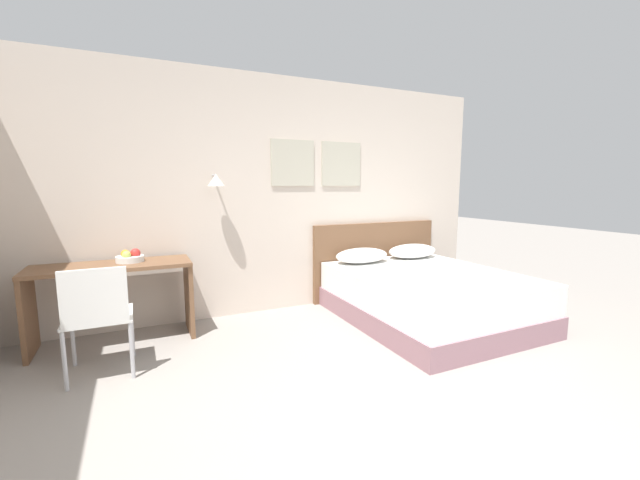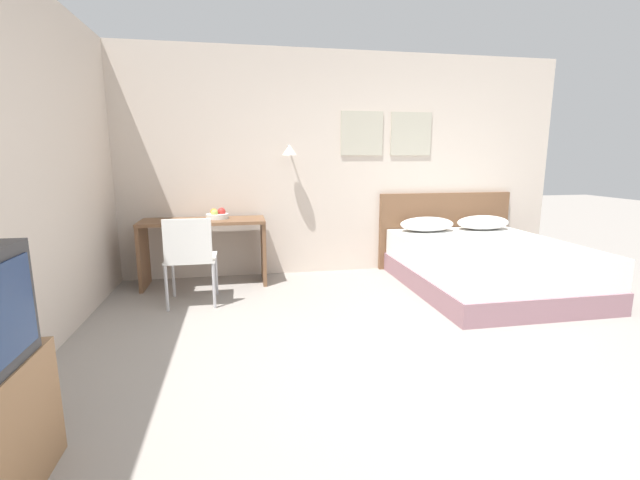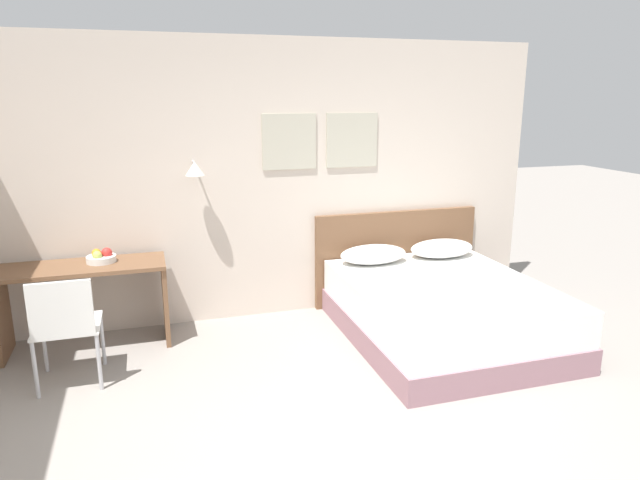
{
  "view_description": "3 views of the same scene",
  "coord_description": "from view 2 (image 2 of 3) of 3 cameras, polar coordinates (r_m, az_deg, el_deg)",
  "views": [
    {
      "loc": [
        -1.31,
        -1.47,
        1.45
      ],
      "look_at": [
        0.36,
        2.07,
        0.9
      ],
      "focal_mm": 22.0,
      "sensor_mm": 36.0,
      "label": 1
    },
    {
      "loc": [
        -1.12,
        -2.35,
        1.42
      ],
      "look_at": [
        -0.41,
        1.49,
        0.66
      ],
      "focal_mm": 24.0,
      "sensor_mm": 36.0,
      "label": 2
    },
    {
      "loc": [
        -0.97,
        -2.49,
        2.14
      ],
      "look_at": [
        0.39,
        1.94,
        0.95
      ],
      "focal_mm": 32.0,
      "sensor_mm": 36.0,
      "label": 3
    }
  ],
  "objects": [
    {
      "name": "ground_plane",
      "position": [
        2.96,
        13.82,
        -17.94
      ],
      "size": [
        24.0,
        24.0,
        0.0
      ],
      "primitive_type": "plane",
      "color": "gray"
    },
    {
      "name": "wall_back",
      "position": [
        5.29,
        1.77,
        10.03
      ],
      "size": [
        5.82,
        0.31,
        2.65
      ],
      "color": "beige",
      "rests_on": "ground_plane"
    },
    {
      "name": "bed",
      "position": [
        4.98,
        21.44,
        -3.24
      ],
      "size": [
        1.65,
        2.0,
        0.52
      ],
      "color": "gray",
      "rests_on": "ground_plane"
    },
    {
      "name": "headboard",
      "position": [
        5.81,
        16.26,
        1.29
      ],
      "size": [
        1.77,
        0.06,
        0.97
      ],
      "color": "brown",
      "rests_on": "ground_plane"
    },
    {
      "name": "pillow_left",
      "position": [
        5.39,
        14.06,
        2.06
      ],
      "size": [
        0.67,
        0.39,
        0.18
      ],
      "color": "white",
      "rests_on": "bed"
    },
    {
      "name": "pillow_right",
      "position": [
        5.74,
        20.9,
        2.19
      ],
      "size": [
        0.67,
        0.39,
        0.18
      ],
      "color": "white",
      "rests_on": "bed"
    },
    {
      "name": "folded_towel_near_foot",
      "position": [
        4.63,
        22.8,
        -0.64
      ],
      "size": [
        0.35,
        0.3,
        0.06
      ],
      "color": "white",
      "rests_on": "bed"
    },
    {
      "name": "desk",
      "position": [
        4.93,
        -15.2,
        0.21
      ],
      "size": [
        1.35,
        0.51,
        0.74
      ],
      "color": "brown",
      "rests_on": "ground_plane"
    },
    {
      "name": "desk_chair",
      "position": [
        4.24,
        -16.96,
        -1.75
      ],
      "size": [
        0.47,
        0.47,
        0.87
      ],
      "color": "white",
      "rests_on": "ground_plane"
    },
    {
      "name": "fruit_bowl",
      "position": [
        4.93,
        -13.54,
        3.29
      ],
      "size": [
        0.25,
        0.25,
        0.12
      ],
      "color": "silver",
      "rests_on": "desk"
    }
  ]
}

